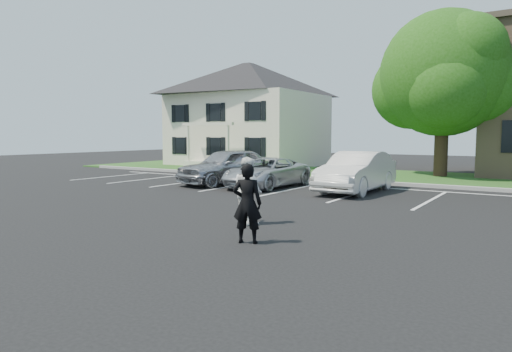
# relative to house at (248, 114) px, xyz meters

# --- Properties ---
(ground_plane) EXTENTS (90.00, 90.00, 0.00)m
(ground_plane) POSITION_rel_house_xyz_m (13.00, -19.97, -3.83)
(ground_plane) COLOR black
(ground_plane) RESTS_ON ground
(curb) EXTENTS (40.00, 0.30, 0.15)m
(curb) POSITION_rel_house_xyz_m (13.00, -7.97, -3.75)
(curb) COLOR gray
(curb) RESTS_ON ground
(grass_strip) EXTENTS (44.00, 8.00, 0.08)m
(grass_strip) POSITION_rel_house_xyz_m (13.00, -3.97, -3.79)
(grass_strip) COLOR #24481B
(grass_strip) RESTS_ON ground
(stall_lines) EXTENTS (34.00, 5.36, 0.01)m
(stall_lines) POSITION_rel_house_xyz_m (14.40, -11.02, -3.82)
(stall_lines) COLOR silver
(stall_lines) RESTS_ON ground
(house) EXTENTS (10.30, 9.22, 7.60)m
(house) POSITION_rel_house_xyz_m (0.00, 0.00, 0.00)
(house) COLOR beige
(house) RESTS_ON ground
(tree) EXTENTS (7.80, 7.20, 8.80)m
(tree) POSITION_rel_house_xyz_m (14.38, -2.65, 1.52)
(tree) COLOR black
(tree) RESTS_ON ground
(man_black_suit) EXTENTS (0.73, 0.62, 1.70)m
(man_black_suit) POSITION_rel_house_xyz_m (13.93, -20.74, -2.98)
(man_black_suit) COLOR black
(man_black_suit) RESTS_ON ground
(man_white_shirt) EXTENTS (1.04, 0.95, 1.73)m
(man_white_shirt) POSITION_rel_house_xyz_m (12.73, -18.94, -2.97)
(man_white_shirt) COLOR white
(man_white_shirt) RESTS_ON ground
(car_silver_west) EXTENTS (3.17, 5.26, 1.67)m
(car_silver_west) POSITION_rel_house_xyz_m (6.69, -11.65, -2.99)
(car_silver_west) COLOR #A5A5AA
(car_silver_west) RESTS_ON ground
(car_silver_minivan) EXTENTS (2.31, 4.71, 1.29)m
(car_silver_minivan) POSITION_rel_house_xyz_m (8.89, -11.77, -3.19)
(car_silver_minivan) COLOR #B9BCC1
(car_silver_minivan) RESTS_ON ground
(car_white_sedan) EXTENTS (1.79, 4.94, 1.62)m
(car_white_sedan) POSITION_rel_house_xyz_m (12.75, -11.18, -3.02)
(car_white_sedan) COLOR silver
(car_white_sedan) RESTS_ON ground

